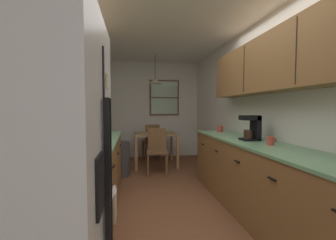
{
  "coord_description": "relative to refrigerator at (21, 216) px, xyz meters",
  "views": [
    {
      "loc": [
        -0.49,
        -2.26,
        1.3
      ],
      "look_at": [
        0.11,
        1.39,
        1.11
      ],
      "focal_mm": 23.23,
      "sensor_mm": 36.0,
      "label": 1
    }
  ],
  "objects": [
    {
      "name": "counter_right",
      "position": [
        1.96,
        1.32,
        -0.4
      ],
      "size": [
        0.64,
        3.14,
        0.9
      ],
      "color": "brown",
      "rests_on": "ground"
    },
    {
      "name": "microwave_over_range",
      "position": [
        -0.15,
        0.68,
        0.78
      ],
      "size": [
        0.39,
        0.59,
        0.34
      ],
      "color": "white"
    },
    {
      "name": "trash_bin",
      "position": [
        0.26,
        3.29,
        -0.52
      ],
      "size": [
        0.32,
        0.32,
        0.67
      ],
      "primitive_type": "cylinder",
      "color": "#3F3F42",
      "rests_on": "ground"
    },
    {
      "name": "dining_table",
      "position": [
        0.99,
        3.98,
        -0.23
      ],
      "size": [
        0.95,
        0.83,
        0.74
      ],
      "color": "#A87F51",
      "rests_on": "ground"
    },
    {
      "name": "mug_spare",
      "position": [
        1.96,
        2.57,
        0.1
      ],
      "size": [
        0.12,
        0.08,
        0.11
      ],
      "color": "#BF3F33",
      "rests_on": "counter_right"
    },
    {
      "name": "dish_towel",
      "position": [
        0.32,
        0.84,
        -0.35
      ],
      "size": [
        0.02,
        0.16,
        0.24
      ],
      "primitive_type": "cube",
      "color": "beige"
    },
    {
      "name": "mug_by_coffeemaker",
      "position": [
        1.98,
        1.2,
        0.09
      ],
      "size": [
        0.11,
        0.07,
        0.09
      ],
      "color": "#BF3F33",
      "rests_on": "counter_right"
    },
    {
      "name": "coffee_maker",
      "position": [
        1.98,
        1.58,
        0.21
      ],
      "size": [
        0.22,
        0.18,
        0.32
      ],
      "color": "black",
      "rests_on": "counter_right"
    },
    {
      "name": "ceiling_slab",
      "position": [
        0.96,
        2.28,
        1.74
      ],
      "size": [
        4.4,
        9.0,
        0.08
      ],
      "primitive_type": "cube",
      "color": "white"
    },
    {
      "name": "back_window",
      "position": [
        1.33,
        4.86,
        0.75
      ],
      "size": [
        0.8,
        0.05,
        0.95
      ],
      "color": "brown"
    },
    {
      "name": "ground_plane",
      "position": [
        0.96,
        2.28,
        -0.85
      ],
      "size": [
        12.0,
        12.0,
        0.0
      ],
      "primitive_type": "plane",
      "color": "brown"
    },
    {
      "name": "wall_back",
      "position": [
        0.96,
        4.93,
        0.42
      ],
      "size": [
        4.4,
        0.1,
        2.55
      ],
      "primitive_type": "cube",
      "color": "white",
      "rests_on": "ground"
    },
    {
      "name": "wall_left",
      "position": [
        -0.39,
        2.28,
        0.42
      ],
      "size": [
        0.1,
        9.0,
        2.55
      ],
      "primitive_type": "cube",
      "color": "white",
      "rests_on": "ground"
    },
    {
      "name": "stove_range",
      "position": [
        -0.04,
        0.68,
        -0.38
      ],
      "size": [
        0.66,
        0.61,
        1.1
      ],
      "color": "silver",
      "rests_on": "ground"
    },
    {
      "name": "counter_left",
      "position": [
        -0.04,
        2.01,
        -0.4
      ],
      "size": [
        0.64,
        2.04,
        0.9
      ],
      "color": "brown",
      "rests_on": "ground"
    },
    {
      "name": "dining_chair_near",
      "position": [
        0.96,
        3.36,
        -0.35
      ],
      "size": [
        0.43,
        0.43,
        0.9
      ],
      "color": "brown",
      "rests_on": "ground"
    },
    {
      "name": "pendant_light",
      "position": [
        0.99,
        3.98,
        1.08
      ],
      "size": [
        0.32,
        0.32,
        0.67
      ],
      "color": "black"
    },
    {
      "name": "wall_right",
      "position": [
        2.31,
        2.28,
        0.42
      ],
      "size": [
        0.1,
        9.0,
        2.55
      ],
      "primitive_type": "cube",
      "color": "white",
      "rests_on": "ground"
    },
    {
      "name": "storage_canister",
      "position": [
        -0.04,
        1.2,
        0.14
      ],
      "size": [
        0.12,
        0.12,
        0.19
      ],
      "color": "#265999",
      "rests_on": "counter_left"
    },
    {
      "name": "upper_cabinets_right",
      "position": [
        2.1,
        1.27,
        0.97
      ],
      "size": [
        0.33,
        2.82,
        0.66
      ],
      "color": "brown"
    },
    {
      "name": "table_serving_bowl",
      "position": [
        1.11,
        4.03,
        -0.09
      ],
      "size": [
        0.17,
        0.17,
        0.06
      ],
      "primitive_type": "cylinder",
      "color": "#E0D14C",
      "rests_on": "dining_table"
    },
    {
      "name": "dining_chair_far",
      "position": [
        0.96,
        4.6,
        -0.35
      ],
      "size": [
        0.45,
        0.45,
        0.9
      ],
      "color": "brown",
      "rests_on": "ground"
    },
    {
      "name": "upper_cabinets_left",
      "position": [
        -0.18,
        1.96,
        0.99
      ],
      "size": [
        0.33,
        2.12,
        0.72
      ],
      "color": "brown"
    },
    {
      "name": "refrigerator",
      "position": [
        0.0,
        0.0,
        0.0
      ],
      "size": [
        0.71,
        0.72,
        1.71
      ],
      "color": "white",
      "rests_on": "ground"
    }
  ]
}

